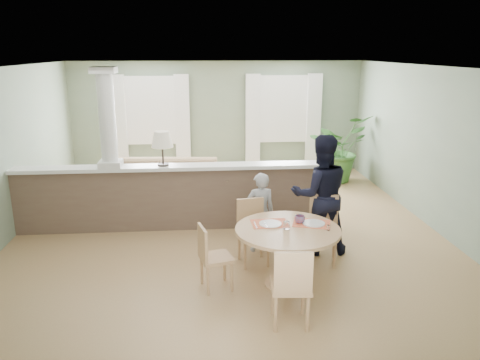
{
  "coord_description": "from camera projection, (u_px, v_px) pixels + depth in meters",
  "views": [
    {
      "loc": [
        -0.42,
        -7.37,
        2.96
      ],
      "look_at": [
        0.12,
        -1.0,
        1.17
      ],
      "focal_mm": 35.0,
      "sensor_mm": 36.0,
      "label": 1
    }
  ],
  "objects": [
    {
      "name": "ground",
      "position": [
        228.0,
        231.0,
        7.91
      ],
      "size": [
        8.0,
        8.0,
        0.0
      ],
      "primitive_type": "plane",
      "color": "tan",
      "rests_on": "ground"
    },
    {
      "name": "room_shell",
      "position": [
        223.0,
        119.0,
        8.02
      ],
      "size": [
        7.02,
        8.02,
        2.71
      ],
      "color": "gray",
      "rests_on": "ground"
    },
    {
      "name": "pony_wall",
      "position": [
        168.0,
        189.0,
        7.83
      ],
      "size": [
        5.32,
        0.38,
        2.7
      ],
      "color": "brown",
      "rests_on": "ground"
    },
    {
      "name": "sofa",
      "position": [
        157.0,
        184.0,
        9.07
      ],
      "size": [
        3.06,
        1.41,
        0.87
      ],
      "primitive_type": "imported",
      "rotation": [
        0.0,
        0.0,
        -0.09
      ],
      "color": "#988353",
      "rests_on": "ground"
    },
    {
      "name": "houseplant",
      "position": [
        337.0,
        148.0,
        10.74
      ],
      "size": [
        1.8,
        1.74,
        1.54
      ],
      "primitive_type": "imported",
      "rotation": [
        0.0,
        0.0,
        0.55
      ],
      "color": "#326127",
      "rests_on": "ground"
    },
    {
      "name": "dining_table",
      "position": [
        288.0,
        240.0,
        5.9
      ],
      "size": [
        1.32,
        1.32,
        0.9
      ],
      "rotation": [
        0.0,
        0.0,
        0.04
      ],
      "color": "tan",
      "rests_on": "ground"
    },
    {
      "name": "chair_far_boy",
      "position": [
        252.0,
        228.0,
        6.65
      ],
      "size": [
        0.48,
        0.48,
        0.92
      ],
      "rotation": [
        0.0,
        0.0,
        0.16
      ],
      "color": "tan",
      "rests_on": "ground"
    },
    {
      "name": "chair_far_man",
      "position": [
        323.0,
        226.0,
        6.68
      ],
      "size": [
        0.53,
        0.53,
        0.96
      ],
      "rotation": [
        0.0,
        0.0,
        -0.26
      ],
      "color": "tan",
      "rests_on": "ground"
    },
    {
      "name": "chair_near",
      "position": [
        291.0,
        284.0,
        5.03
      ],
      "size": [
        0.46,
        0.46,
        0.95
      ],
      "rotation": [
        0.0,
        0.0,
        3.07
      ],
      "color": "tan",
      "rests_on": "ground"
    },
    {
      "name": "chair_side",
      "position": [
        211.0,
        255.0,
        5.88
      ],
      "size": [
        0.47,
        0.47,
        0.85
      ],
      "rotation": [
        0.0,
        0.0,
        1.82
      ],
      "color": "tan",
      "rests_on": "ground"
    },
    {
      "name": "child_person",
      "position": [
        260.0,
        212.0,
        6.98
      ],
      "size": [
        0.48,
        0.35,
        1.22
      ],
      "primitive_type": "imported",
      "rotation": [
        0.0,
        0.0,
        3.29
      ],
      "color": "gray",
      "rests_on": "ground"
    },
    {
      "name": "man_person",
      "position": [
        320.0,
        195.0,
        6.88
      ],
      "size": [
        0.88,
        0.69,
        1.79
      ],
      "primitive_type": "imported",
      "rotation": [
        0.0,
        0.0,
        3.13
      ],
      "color": "black",
      "rests_on": "ground"
    }
  ]
}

